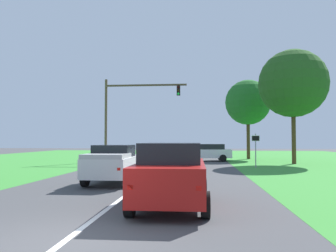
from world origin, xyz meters
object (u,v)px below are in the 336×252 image
Objects in this scene: red_suv_near at (171,173)px; traffic_light at (127,107)px; extra_tree_1 at (248,102)px; oak_tree_right at (293,84)px; crossing_suv_far at (208,152)px; pickup_truck_lead at (115,163)px; keep_moving_sign at (256,146)px.

traffic_light is (-5.90, 20.33, 4.11)m from red_suv_near.
extra_tree_1 is at bearing 76.92° from red_suv_near.
oak_tree_right is 2.12× the size of crossing_suv_far.
pickup_truck_lead is (-3.20, 5.44, -0.08)m from red_suv_near.
keep_moving_sign is (10.90, -5.54, -3.53)m from traffic_light.
crossing_suv_far is at bearing 73.98° from pickup_truck_lead.
crossing_suv_far is at bearing 85.76° from red_suv_near.
oak_tree_right reaches higher than pickup_truck_lead.
crossing_suv_far is at bearing 113.84° from keep_moving_sign.
keep_moving_sign is 12.46m from extra_tree_1.
crossing_suv_far is (7.56, 2.03, -4.26)m from traffic_light.
pickup_truck_lead is 23.47m from extra_tree_1.
traffic_light is 13.48m from extra_tree_1.
red_suv_near is 1.00× the size of crossing_suv_far.
pickup_truck_lead reaches higher than crossing_suv_far.
red_suv_near is 0.47× the size of oak_tree_right.
red_suv_near is 0.55× the size of extra_tree_1.
red_suv_near reaches higher than crossing_suv_far.
pickup_truck_lead is 1.99× the size of keep_moving_sign.
pickup_truck_lead is 12.46m from keep_moving_sign.
extra_tree_1 is at bearing 112.41° from oak_tree_right.
pickup_truck_lead is 1.08× the size of crossing_suv_far.
extra_tree_1 reaches higher than keep_moving_sign.
pickup_truck_lead is 0.51× the size of oak_tree_right.
extra_tree_1 reaches higher than red_suv_near.
traffic_light is 12.73m from keep_moving_sign.
extra_tree_1 is (12.02, 6.02, 0.97)m from traffic_light.
oak_tree_right is at bearing 49.04° from keep_moving_sign.
red_suv_near is 6.31m from pickup_truck_lead.
oak_tree_right is at bearing 65.10° from red_suv_near.
extra_tree_1 is (1.12, 11.57, 4.50)m from keep_moving_sign.
keep_moving_sign is 8.31m from crossing_suv_far.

